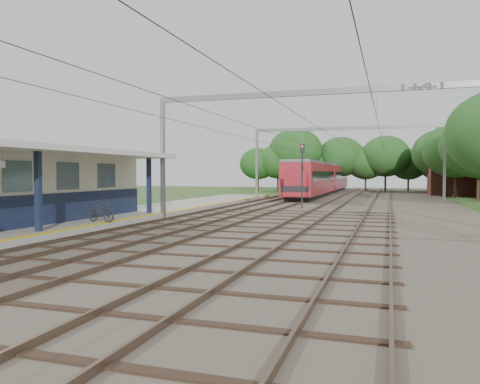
% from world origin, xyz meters
% --- Properties ---
extents(ground, '(160.00, 160.00, 0.00)m').
position_xyz_m(ground, '(0.00, 0.00, 0.00)').
color(ground, '#2D4C1E').
rests_on(ground, ground).
extents(ballast_bed, '(18.00, 90.00, 0.10)m').
position_xyz_m(ballast_bed, '(4.00, 30.00, 0.05)').
color(ballast_bed, '#473D33').
rests_on(ballast_bed, ground).
extents(platform, '(5.00, 52.00, 0.35)m').
position_xyz_m(platform, '(-7.50, 14.00, 0.17)').
color(platform, gray).
rests_on(platform, ground).
extents(yellow_stripe, '(0.45, 52.00, 0.01)m').
position_xyz_m(yellow_stripe, '(-5.25, 14.00, 0.35)').
color(yellow_stripe, yellow).
rests_on(yellow_stripe, platform).
extents(canopy, '(6.40, 20.00, 3.44)m').
position_xyz_m(canopy, '(-7.77, 6.00, 3.64)').
color(canopy, '#111A36').
rests_on(canopy, platform).
extents(rail_tracks, '(11.80, 88.00, 0.15)m').
position_xyz_m(rail_tracks, '(1.50, 30.00, 0.18)').
color(rail_tracks, brown).
rests_on(rail_tracks, ballast_bed).
extents(catenary_system, '(17.22, 88.00, 7.00)m').
position_xyz_m(catenary_system, '(3.39, 25.28, 5.51)').
color(catenary_system, gray).
rests_on(catenary_system, ground).
extents(tree_band, '(31.72, 30.88, 8.82)m').
position_xyz_m(tree_band, '(3.84, 57.12, 4.92)').
color(tree_band, '#382619').
rests_on(tree_band, ground).
extents(house_far, '(8.00, 6.12, 8.66)m').
position_xyz_m(house_far, '(16.00, 52.00, 3.23)').
color(house_far, brown).
rests_on(house_far, ground).
extents(bicycle, '(1.67, 0.71, 0.97)m').
position_xyz_m(bicycle, '(-5.60, 9.77, 0.83)').
color(bicycle, black).
rests_on(bicycle, platform).
extents(train, '(2.92, 36.30, 3.83)m').
position_xyz_m(train, '(-0.50, 49.51, 2.14)').
color(train, black).
rests_on(train, ballast_bed).
extents(signal_post, '(0.35, 0.29, 4.78)m').
position_xyz_m(signal_post, '(1.35, 24.67, 3.11)').
color(signal_post, black).
rests_on(signal_post, ground).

